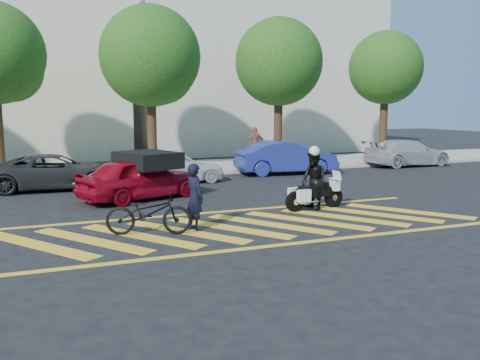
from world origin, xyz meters
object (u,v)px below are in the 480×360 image
object	(u,v)px
bicycle	(149,213)
police_motorcycle	(314,194)
parked_right	(286,157)
parked_mid_left	(57,172)
parked_mid_right	(177,167)
officer_moto	(314,180)
parked_far_right	(407,153)
officer_bike	(195,197)
red_convertible	(140,178)

from	to	relation	value
bicycle	police_motorcycle	size ratio (longest dim) A/B	1.01
police_motorcycle	parked_right	world-z (taller)	parked_right
parked_mid_left	parked_mid_right	world-z (taller)	parked_mid_left
officer_moto	parked_far_right	bearing A→B (deg)	121.81
officer_bike	parked_right	world-z (taller)	officer_bike
police_motorcycle	officer_moto	xyz separation A→B (m)	(-0.01, 0.00, 0.39)
parked_mid_left	officer_bike	bearing A→B (deg)	-155.56
red_convertible	parked_right	xyz separation A→B (m)	(7.20, 3.90, 0.05)
officer_moto	parked_right	xyz separation A→B (m)	(2.82, 7.42, -0.12)
officer_moto	parked_mid_right	bearing A→B (deg)	-167.08
officer_moto	bicycle	bearing A→B (deg)	-84.00
officer_moto	red_convertible	bearing A→B (deg)	-135.64
bicycle	parked_far_right	size ratio (longest dim) A/B	0.43
red_convertible	parked_mid_left	xyz separation A→B (m)	(-2.47, 3.14, -0.05)
officer_bike	parked_right	xyz separation A→B (m)	(6.73, 8.52, -0.07)
officer_bike	parked_far_right	distance (m)	16.57
officer_bike	parked_mid_left	size ratio (longest dim) A/B	0.35
officer_bike	officer_moto	xyz separation A→B (m)	(3.91, 1.10, 0.04)
police_motorcycle	red_convertible	size ratio (longest dim) A/B	0.48
police_motorcycle	parked_mid_right	world-z (taller)	parked_mid_right
police_motorcycle	parked_far_right	xyz separation A→B (m)	(9.94, 7.98, 0.19)
officer_moto	parked_mid_left	bearing A→B (deg)	-141.10
officer_bike	parked_mid_left	xyz separation A→B (m)	(-2.93, 7.76, -0.18)
officer_moto	parked_mid_right	world-z (taller)	officer_moto
parked_mid_left	parked_right	xyz separation A→B (m)	(9.67, 0.76, 0.10)
officer_bike	parked_far_right	xyz separation A→B (m)	(13.86, 9.08, -0.15)
officer_moto	parked_mid_left	distance (m)	9.56
police_motorcycle	parked_right	bearing A→B (deg)	62.38
officer_moto	red_convertible	world-z (taller)	officer_moto
officer_bike	red_convertible	xyz separation A→B (m)	(-0.47, 4.62, -0.12)
officer_bike	police_motorcycle	world-z (taller)	officer_bike
parked_mid_right	parked_far_right	world-z (taller)	parked_far_right
parked_mid_left	parked_far_right	size ratio (longest dim) A/B	1.00
red_convertible	officer_bike	bearing A→B (deg)	164.19
bicycle	red_convertible	distance (m)	4.72
parked_far_right	parked_right	bearing A→B (deg)	93.61
bicycle	parked_far_right	bearing A→B (deg)	-41.66
police_motorcycle	parked_mid_right	distance (m)	7.00
officer_bike	parked_mid_right	size ratio (longest dim) A/B	0.45
officer_bike	officer_moto	world-z (taller)	officer_moto
parked_mid_left	bicycle	bearing A→B (deg)	-163.35
officer_moto	parked_far_right	size ratio (longest dim) A/B	0.37
bicycle	parked_mid_left	xyz separation A→B (m)	(-1.79, 7.82, 0.12)
officer_bike	parked_mid_right	xyz separation A→B (m)	(1.55, 7.68, -0.20)
bicycle	parked_mid_left	size ratio (longest dim) A/B	0.43
officer_bike	police_motorcycle	size ratio (longest dim) A/B	0.83
red_convertible	parked_right	bearing A→B (deg)	-83.16
police_motorcycle	parked_right	distance (m)	7.94
parked_mid_left	parked_mid_right	xyz separation A→B (m)	(4.48, -0.09, -0.02)
police_motorcycle	parked_right	size ratio (longest dim) A/B	0.44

